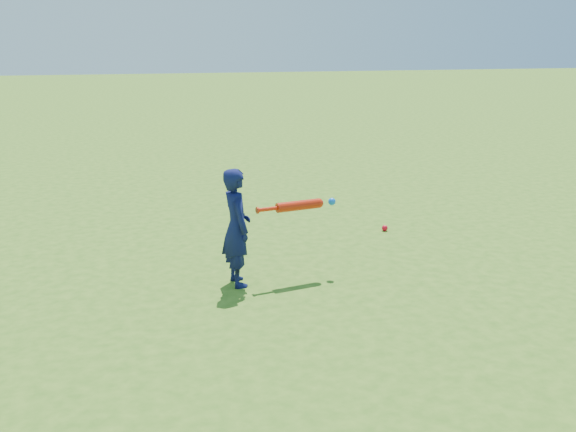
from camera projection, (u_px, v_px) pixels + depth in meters
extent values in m
plane|color=#386518|center=(198.00, 273.00, 6.03)|extent=(80.00, 80.00, 0.00)
imported|color=#0E1343|center=(237.00, 227.00, 5.62)|extent=(0.28, 0.40, 1.05)
sphere|color=red|center=(385.00, 228.00, 7.35)|extent=(0.07, 0.07, 0.07)
cylinder|color=red|center=(257.00, 210.00, 5.61)|extent=(0.02, 0.06, 0.06)
cylinder|color=red|center=(268.00, 209.00, 5.65)|extent=(0.20, 0.07, 0.04)
cylinder|color=red|center=(298.00, 206.00, 5.78)|extent=(0.43, 0.15, 0.09)
sphere|color=red|center=(319.00, 203.00, 5.86)|extent=(0.09, 0.09, 0.09)
sphere|color=blue|center=(332.00, 202.00, 5.92)|extent=(0.07, 0.07, 0.07)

